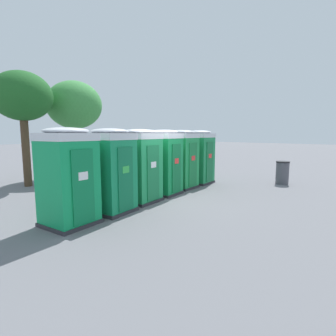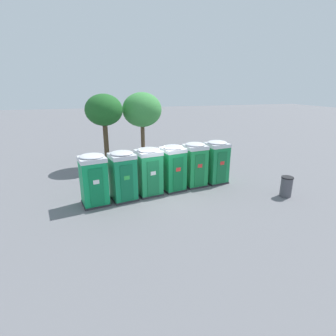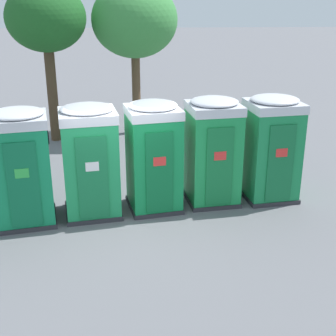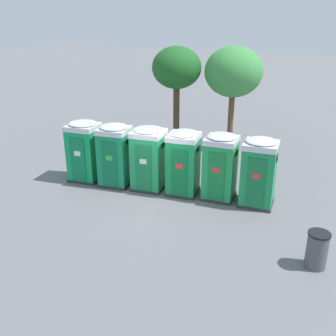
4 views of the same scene
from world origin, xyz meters
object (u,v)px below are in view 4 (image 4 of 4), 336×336
street_tree_0 (177,69)px  trash_can (317,250)px  portapotty_1 (115,155)px  street_tree_1 (233,72)px  portapotty_0 (85,151)px  portapotty_2 (149,158)px  portapotty_4 (220,166)px  portapotty_3 (183,162)px  portapotty_5 (259,172)px

street_tree_0 → trash_can: street_tree_0 is taller
portapotty_1 → street_tree_1: 7.73m
portapotty_0 → portapotty_2: size_ratio=1.00×
trash_can → portapotty_4: bearing=144.5°
portapotty_0 → street_tree_1: size_ratio=0.49×
portapotty_2 → trash_can: 7.26m
portapotty_2 → portapotty_3: (1.41, 0.23, 0.00)m
portapotty_4 → street_tree_0: bearing=131.0°
portapotty_3 → trash_can: (5.42, -2.58, -0.74)m
portapotty_0 → trash_can: bearing=-10.8°
portapotty_0 → portapotty_2: bearing=10.0°
portapotty_4 → street_tree_1: (-1.82, 6.05, 2.59)m
street_tree_0 → portapotty_2: bearing=-72.9°
portapotty_2 → portapotty_1: bearing=-167.4°
portapotty_5 → portapotty_4: bearing=-174.6°
portapotty_3 → street_tree_0: 6.96m
street_tree_1 → portapotty_4: bearing=-73.3°
portapotty_5 → street_tree_1: bearing=118.8°
street_tree_1 → trash_can: bearing=-56.8°
street_tree_1 → trash_can: 11.16m
portapotty_3 → street_tree_1: size_ratio=0.49×
portapotty_4 → portapotty_5: bearing=5.4°
portapotty_2 → street_tree_0: 6.64m
portapotty_0 → portapotty_3: bearing=9.8°
portapotty_4 → street_tree_1: 6.82m
street_tree_0 → street_tree_1: street_tree_1 is taller
portapotty_3 → portapotty_5: bearing=8.5°
trash_can → portapotty_0: bearing=169.2°
portapotty_0 → portapotty_4: 5.72m
portapotty_0 → portapotty_1: (1.42, 0.18, 0.00)m
portapotty_3 → portapotty_1: bearing=-169.0°
portapotty_3 → portapotty_4: (1.40, 0.29, -0.00)m
portapotty_3 → portapotty_2: bearing=-170.6°
trash_can → street_tree_1: bearing=123.2°
portapotty_1 → portapotty_4: same height
trash_can → portapotty_1: bearing=166.1°
street_tree_0 → street_tree_1: size_ratio=0.99×
portapotty_5 → trash_can: portapotty_5 is taller
portapotty_0 → street_tree_0: size_ratio=0.50×
portapotty_3 → portapotty_4: same height
trash_can → portapotty_5: bearing=130.8°
portapotty_0 → street_tree_0: (1.03, 6.30, 2.67)m
street_tree_0 → portapotty_1: bearing=-86.3°
street_tree_1 → trash_can: size_ratio=4.77×
portapotty_2 → portapotty_5: 4.29m
portapotty_2 → trash_can: portapotty_2 is taller
portapotty_2 → street_tree_0: bearing=107.1°
portapotty_4 → trash_can: (4.02, -2.87, -0.74)m
portapotty_1 → portapotty_5: size_ratio=1.00×
portapotty_4 → street_tree_1: bearing=106.7°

